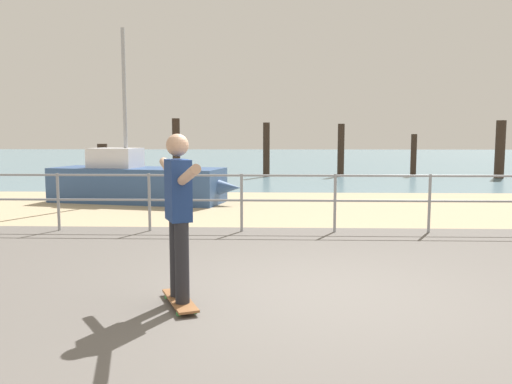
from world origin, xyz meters
name	(u,v)px	position (x,y,z in m)	size (l,w,h in m)	color
ground_plane	(321,328)	(0.00, -1.00, 0.00)	(24.00, 10.00, 0.04)	#605B56
beach_strip	(291,207)	(0.00, 7.00, 0.00)	(24.00, 6.00, 0.04)	tan
sea_surface	(279,158)	(0.00, 35.00, 0.00)	(72.00, 50.00, 0.04)	slate
railing_fence	(195,193)	(-1.81, 3.60, 0.70)	(11.58, 0.05, 1.05)	gray
sailboat	(143,183)	(-3.77, 7.63, 0.52)	(5.07, 2.28, 4.41)	#335184
skateboard	(180,301)	(-1.36, -0.47, 0.07)	(0.50, 0.81, 0.08)	brown
skateboarder	(178,207)	(-1.36, -0.47, 1.02)	(0.65, 1.37, 1.65)	#26262B
groyne_post_0	(103,162)	(-6.99, 14.24, 0.71)	(0.38, 0.38, 1.41)	#332319
groyne_post_1	(176,152)	(-3.86, 12.75, 1.16)	(0.27, 0.27, 2.32)	#332319
groyne_post_2	(266,150)	(-0.73, 16.10, 1.13)	(0.28, 0.28, 2.26)	#332319
groyne_post_3	(341,150)	(2.40, 16.51, 1.11)	(0.28, 0.28, 2.22)	#332319
groyne_post_4	(414,155)	(5.54, 16.86, 0.89)	(0.25, 0.25, 1.79)	#332319
groyne_post_5	(500,150)	(8.67, 15.73, 1.17)	(0.38, 0.38, 2.33)	#332319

